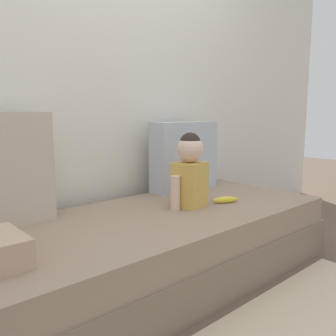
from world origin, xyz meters
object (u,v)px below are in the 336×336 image
(couch, at_px, (145,251))
(toddler, at_px, (190,170))
(banana, at_px, (225,200))
(throw_pillow_right, at_px, (184,156))

(couch, distance_m, toddler, 0.54)
(toddler, bearing_deg, banana, -22.83)
(couch, height_order, throw_pillow_right, throw_pillow_right)
(throw_pillow_right, xyz_separation_m, banana, (-0.09, -0.46, -0.22))
(couch, relative_size, banana, 13.88)
(throw_pillow_right, bearing_deg, toddler, -130.54)
(couch, xyz_separation_m, throw_pillow_right, (0.65, 0.36, 0.44))
(couch, distance_m, throw_pillow_right, 0.86)
(toddler, bearing_deg, throw_pillow_right, 49.46)
(couch, distance_m, banana, 0.61)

